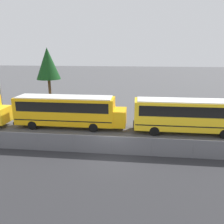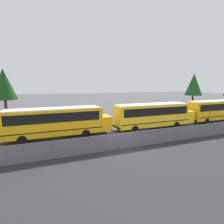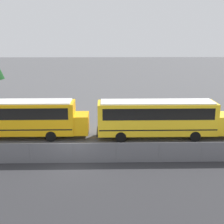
% 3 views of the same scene
% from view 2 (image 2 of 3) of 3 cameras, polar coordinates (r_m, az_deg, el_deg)
% --- Properties ---
extents(ground_plane, '(200.00, 200.00, 0.00)m').
position_cam_2_polar(ground_plane, '(16.34, 3.54, -11.86)').
color(ground_plane, '#4C4C4F').
extents(road_strip, '(143.63, 12.00, 0.01)m').
position_cam_2_polar(road_strip, '(11.71, 16.93, -21.19)').
color(road_strip, '#2B2B2D').
rests_on(road_strip, ground_plane).
extents(fence, '(109.70, 0.07, 1.49)m').
position_cam_2_polar(fence, '(16.08, 3.57, -9.33)').
color(fence, '#9EA0A5').
rests_on(fence, ground_plane).
extents(school_bus_3, '(11.52, 2.46, 3.30)m').
position_cam_2_polar(school_bus_3, '(19.94, -17.49, -2.62)').
color(school_bus_3, '#EDA80F').
rests_on(school_bus_3, ground_plane).
extents(school_bus_4, '(11.52, 2.46, 3.30)m').
position_cam_2_polar(school_bus_4, '(23.78, 13.44, -0.61)').
color(school_bus_4, yellow).
rests_on(school_bus_4, ground_plane).
extents(school_bus_5, '(11.52, 2.46, 3.30)m').
position_cam_2_polar(school_bus_5, '(32.30, 31.10, 0.83)').
color(school_bus_5, '#EDA80F').
rests_on(school_bus_5, ground_plane).
extents(tree_1, '(4.14, 4.14, 8.47)m').
position_cam_2_polar(tree_1, '(48.66, 25.12, 8.11)').
color(tree_1, '#51381E').
rests_on(tree_1, ground_plane).
extents(tree_2, '(3.77, 3.77, 8.31)m').
position_cam_2_polar(tree_2, '(32.59, -31.86, 7.69)').
color(tree_2, '#51381E').
rests_on(tree_2, ground_plane).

